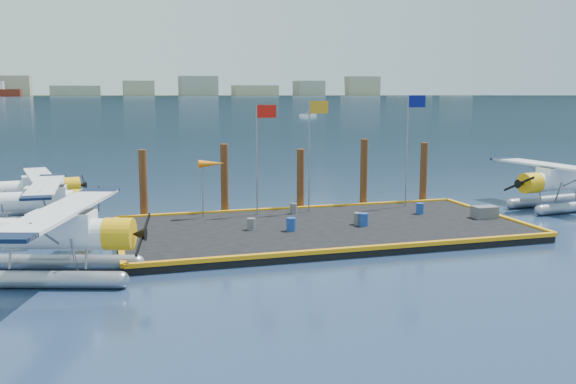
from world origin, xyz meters
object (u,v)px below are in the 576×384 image
at_px(drum_5, 294,208).
at_px(crate, 485,212).
at_px(flagpole_yellow, 313,139).
at_px(piling_4, 423,175).
at_px(flagpole_blue, 410,134).
at_px(drum_4, 420,208).
at_px(drum_1, 364,220).
at_px(flagpole_red, 260,142).
at_px(drum_2, 358,219).
at_px(seaplane_b, 39,204).
at_px(windsock, 211,165).
at_px(seaplane_a, 52,238).
at_px(drum_0, 251,224).
at_px(seaplane_c, 34,191).
at_px(drum_3, 291,224).
at_px(seaplane_d, 562,183).
at_px(piling_0, 143,186).
at_px(piling_1, 225,181).
at_px(piling_3, 364,175).
at_px(piling_2, 300,181).

xyz_separation_m(drum_5, crate, (9.50, -4.06, 0.03)).
bearing_deg(flagpole_yellow, piling_4, 11.60).
bearing_deg(flagpole_blue, piling_4, 41.58).
distance_m(drum_4, drum_5, 7.01).
height_order(drum_1, flagpole_red, flagpole_red).
xyz_separation_m(drum_2, drum_5, (-2.30, 3.73, -0.02)).
xyz_separation_m(drum_4, flagpole_blue, (0.49, 2.37, 3.98)).
distance_m(seaplane_b, windsock, 9.09).
xyz_separation_m(crate, windsock, (-14.03, 4.36, 2.52)).
height_order(seaplane_a, flagpole_yellow, flagpole_yellow).
height_order(drum_1, flagpole_blue, flagpole_blue).
bearing_deg(drum_0, drum_1, -7.28).
height_order(drum_0, flagpole_blue, flagpole_blue).
bearing_deg(seaplane_b, drum_0, 65.27).
distance_m(seaplane_c, drum_1, 19.69).
bearing_deg(seaplane_c, drum_2, 48.04).
bearing_deg(seaplane_a, drum_3, 127.20).
xyz_separation_m(seaplane_c, drum_5, (14.04, -6.58, -0.64)).
height_order(flagpole_yellow, piling_4, flagpole_yellow).
relative_size(seaplane_d, drum_5, 17.91).
distance_m(seaplane_d, windsock, 21.38).
bearing_deg(drum_4, seaplane_d, 5.20).
distance_m(seaplane_c, windsock, 11.55).
xyz_separation_m(crate, piling_0, (-17.50, 5.96, 1.29)).
bearing_deg(seaplane_d, drum_5, 78.17).
xyz_separation_m(seaplane_a, drum_1, (14.51, 3.92, -0.86)).
bearing_deg(drum_2, drum_1, -74.87).
height_order(drum_3, piling_1, piling_1).
distance_m(drum_4, windsock, 11.75).
bearing_deg(piling_1, piling_3, 0.00).
height_order(seaplane_d, piling_4, piling_4).
distance_m(seaplane_a, drum_2, 15.06).
bearing_deg(drum_5, drum_2, -58.32).
height_order(drum_1, drum_5, drum_1).
bearing_deg(drum_0, flagpole_red, 69.25).
height_order(seaplane_c, drum_1, seaplane_c).
xyz_separation_m(flagpole_red, piling_3, (6.79, 1.60, -2.25)).
relative_size(drum_2, flagpole_red, 0.10).
relative_size(drum_3, drum_4, 1.08).
xyz_separation_m(drum_0, drum_3, (1.82, -0.78, 0.04)).
height_order(seaplane_d, windsock, seaplane_d).
distance_m(drum_2, drum_5, 4.38).
xyz_separation_m(seaplane_c, flagpole_yellow, (15.24, -6.28, 3.19)).
bearing_deg(windsock, piling_4, 6.75).
xyz_separation_m(flagpole_yellow, piling_0, (-9.20, 1.60, -2.51)).
height_order(seaplane_b, piling_4, piling_4).
distance_m(drum_1, drum_3, 3.84).
distance_m(windsock, piling_3, 9.72).
relative_size(crate, piling_4, 0.31).
bearing_deg(piling_2, windsock, -163.85).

